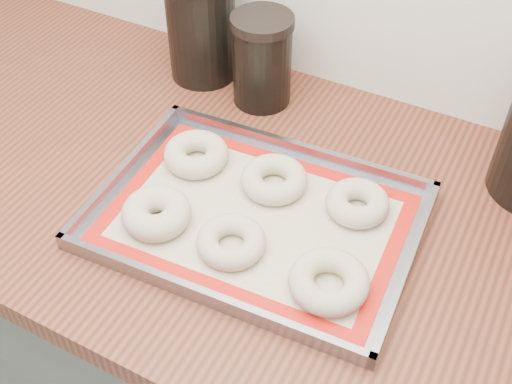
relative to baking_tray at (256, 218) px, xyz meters
The scene contains 12 objects.
cabinet 0.49m from the baking_tray, 30.10° to the left, with size 3.00×0.65×0.86m, color #586155.
countertop 0.11m from the baking_tray, 30.10° to the left, with size 3.06×0.68×0.04m, color brown.
baking_tray is the anchor object (origin of this frame).
baking_mat 0.00m from the baking_tray, 97.13° to the left, with size 0.44×0.31×0.00m.
bagel_front_left 0.14m from the baking_tray, 149.24° to the right, with size 0.10×0.10×0.04m, color beige.
bagel_front_mid 0.07m from the baking_tray, 92.94° to the right, with size 0.10×0.10×0.03m, color beige.
bagel_front_right 0.16m from the baking_tray, 25.34° to the right, with size 0.11×0.11×0.03m, color beige.
bagel_back_left 0.16m from the baking_tray, 155.40° to the left, with size 0.10×0.10×0.04m, color beige.
bagel_back_mid 0.07m from the baking_tray, 95.59° to the left, with size 0.10×0.10×0.03m, color beige.
bagel_back_right 0.15m from the baking_tray, 34.10° to the left, with size 0.09×0.09×0.03m, color beige.
canister_left 0.41m from the baking_tray, 132.22° to the left, with size 0.13×0.13×0.21m.
canister_mid 0.31m from the baking_tray, 115.88° to the left, with size 0.11×0.11×0.16m.
Camera 1 is at (0.20, 1.06, 1.59)m, focal length 45.00 mm.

